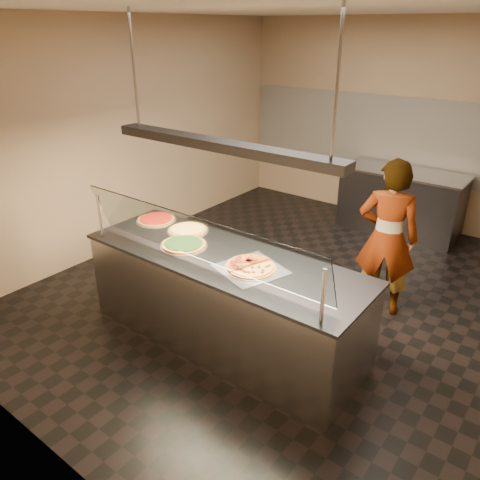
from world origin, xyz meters
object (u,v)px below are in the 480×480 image
Objects in this scene: pizza_cheese at (188,230)px; heat_lamp_housing at (221,145)px; pizza_tomato at (156,219)px; serving_counter at (224,300)px; half_pizza_sausage at (261,270)px; pizza_spatula at (186,235)px; half_pizza_pepperoni at (242,262)px; worker at (387,238)px; prep_table at (401,201)px; sneeze_guard at (196,239)px; perforated_tray at (251,269)px; pizza_spinach at (184,244)px.

pizza_cheese is 0.18× the size of heat_lamp_housing.
pizza_tomato is at bearing 168.33° from heat_lamp_housing.
serving_counter is 1.48m from heat_lamp_housing.
serving_counter is at bearing 0.00° from heat_lamp_housing.
pizza_spatula is (-1.00, 0.14, 0.00)m from half_pizza_sausage.
heat_lamp_housing is at bearing 169.35° from half_pizza_pepperoni.
half_pizza_sausage is 1.62m from worker.
pizza_spatula is 3.79m from prep_table.
half_pizza_pepperoni is at bearing 49.90° from sneeze_guard.
half_pizza_sausage reaches higher than pizza_tomato.
perforated_tray is 1.54× the size of pizza_tomato.
perforated_tray is 1.07m from heat_lamp_housing.
pizza_tomato is at bearing 168.33° from serving_counter.
prep_table is at bearing 67.33° from pizza_tomato.
pizza_spinach is at bearing -172.95° from heat_lamp_housing.
serving_counter is 6.52× the size of pizza_tomato.
worker is (1.52, 1.39, -0.11)m from pizza_spatula.
pizza_spinach is 2.09m from worker.
pizza_tomato is (-1.12, 0.57, -0.28)m from sneeze_guard.
pizza_cheese is 2.05m from worker.
half_pizza_pepperoni is at bearing 179.22° from half_pizza_sausage.
prep_table is 1.03× the size of worker.
serving_counter is 6.56× the size of pizza_cheese.
half_pizza_sausage is 1.01m from pizza_spatula.
worker is at bearing 67.61° from perforated_tray.
heat_lamp_housing is at bearing 172.52° from perforated_tray.
pizza_cheese is 0.24× the size of prep_table.
half_pizza_pepperoni is at bearing -9.61° from pizza_spatula.
half_pizza_pepperoni is at bearing 47.50° from worker.
half_pizza_pepperoni is (-0.10, -0.00, 0.03)m from perforated_tray.
pizza_cheese is (-0.22, 0.29, -0.00)m from pizza_spinach.
serving_counter is at bearing -95.26° from prep_table.
sneeze_guard reaches higher than half_pizza_pepperoni.
sneeze_guard is (0.00, -0.34, 0.76)m from serving_counter.
pizza_cheese is 1.22m from heat_lamp_housing.
half_pizza_sausage is 0.21× the size of heat_lamp_housing.
sneeze_guard is 5.36× the size of half_pizza_pepperoni.
half_pizza_pepperoni is 0.80m from pizza_spatula.
half_pizza_pepperoni is (0.25, 0.30, -0.26)m from sneeze_guard.
half_pizza_pepperoni is 0.69m from pizza_spinach.
half_pizza_pepperoni is 0.21m from half_pizza_sausage.
heat_lamp_housing reaches higher than pizza_cheese.
half_pizza_sausage is 1.09m from heat_lamp_housing.
perforated_tray is 0.39× the size of worker.
worker is at bearing 61.71° from sneeze_guard.
pizza_spatula is 0.13× the size of prep_table.
serving_counter is 3.76m from prep_table.
serving_counter is at bearing 172.52° from perforated_tray.
heat_lamp_housing is at bearing -19.59° from pizza_cheese.
half_pizza_sausage is 3.82m from prep_table.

